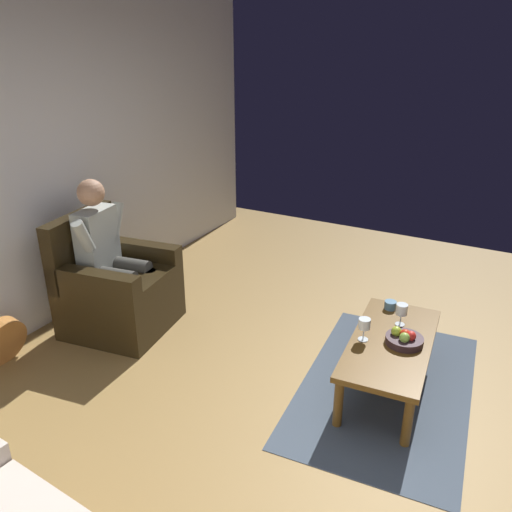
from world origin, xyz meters
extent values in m
plane|color=olive|center=(0.00, 0.00, 0.00)|extent=(6.92, 6.92, 0.00)
cube|color=silver|center=(0.00, -2.70, 1.35)|extent=(6.17, 0.06, 2.70)
cube|color=#3E4955|center=(-0.35, 0.15, 0.00)|extent=(1.91, 1.25, 0.01)
cube|color=black|center=(-0.12, -2.06, 0.21)|extent=(0.89, 0.89, 0.42)
cube|color=black|center=(-0.13, -2.01, 0.47)|extent=(0.60, 0.74, 0.10)
cube|color=black|center=(-0.44, -2.11, 0.54)|extent=(0.24, 0.80, 0.24)
cube|color=black|center=(0.20, -2.02, 0.54)|extent=(0.24, 0.80, 0.24)
cube|color=black|center=(-0.07, -2.40, 0.70)|extent=(0.79, 0.23, 0.56)
cube|color=#9CA299|center=(-0.10, -2.23, 0.78)|extent=(0.39, 0.23, 0.52)
sphere|color=#A87A5B|center=(-0.10, -2.23, 1.17)|extent=(0.21, 0.21, 0.21)
cylinder|color=#3B3A34|center=(-0.23, -2.05, 0.53)|extent=(0.18, 0.41, 0.13)
cylinder|color=#3B3A34|center=(-0.26, -1.85, 0.26)|extent=(0.13, 0.13, 0.52)
cylinder|color=#9CA299|center=(-0.31, -2.21, 0.89)|extent=(0.21, 0.12, 0.29)
cylinder|color=#3B3A34|center=(-0.02, -2.02, 0.53)|extent=(0.18, 0.41, 0.13)
cylinder|color=#3B3A34|center=(-0.04, -1.82, 0.26)|extent=(0.13, 0.13, 0.52)
cylinder|color=#9CA299|center=(0.11, -2.15, 0.89)|extent=(0.21, 0.12, 0.29)
cube|color=#563914|center=(-0.35, 0.15, 0.37)|extent=(1.17, 0.61, 0.04)
cylinder|color=#563914|center=(-0.88, 0.33, 0.17)|extent=(0.06, 0.06, 0.35)
cylinder|color=#563914|center=(0.15, 0.40, 0.17)|extent=(0.06, 0.06, 0.35)
cylinder|color=#563914|center=(-0.85, -0.10, 0.17)|extent=(0.06, 0.06, 0.35)
cylinder|color=#563914|center=(0.18, -0.02, 0.17)|extent=(0.06, 0.06, 0.35)
cylinder|color=#BB7536|center=(0.72, -2.49, 0.19)|extent=(0.38, 0.19, 0.39)
cylinder|color=black|center=(0.72, -2.44, 0.21)|extent=(0.11, 0.03, 0.10)
cylinder|color=silver|center=(-0.27, -0.02, 0.39)|extent=(0.07, 0.07, 0.01)
cylinder|color=silver|center=(-0.27, -0.02, 0.44)|extent=(0.01, 0.01, 0.09)
cylinder|color=silver|center=(-0.27, -0.02, 0.51)|extent=(0.08, 0.08, 0.07)
cylinder|color=#590C19|center=(-0.27, -0.02, 0.50)|extent=(0.07, 0.07, 0.03)
cylinder|color=silver|center=(-0.59, 0.15, 0.39)|extent=(0.07, 0.07, 0.01)
cylinder|color=silver|center=(-0.59, 0.15, 0.43)|extent=(0.01, 0.01, 0.08)
cylinder|color=silver|center=(-0.59, 0.15, 0.51)|extent=(0.08, 0.08, 0.08)
cylinder|color=#590C19|center=(-0.59, 0.15, 0.49)|extent=(0.07, 0.07, 0.03)
cylinder|color=#2E1E22|center=(-0.36, 0.23, 0.41)|extent=(0.25, 0.25, 0.05)
sphere|color=#80AA41|center=(-0.31, 0.24, 0.46)|extent=(0.07, 0.07, 0.07)
sphere|color=red|center=(-0.35, 0.27, 0.46)|extent=(0.07, 0.07, 0.07)
sphere|color=red|center=(-0.36, 0.23, 0.46)|extent=(0.07, 0.07, 0.07)
sphere|color=#8DA828|center=(-0.36, 0.17, 0.46)|extent=(0.07, 0.07, 0.07)
cylinder|color=#466F8E|center=(-0.79, 0.03, 0.42)|extent=(0.09, 0.09, 0.06)
camera|label=1|loc=(2.73, 0.76, 2.30)|focal=36.21mm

